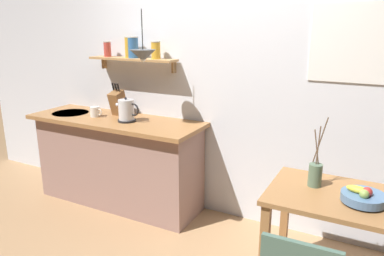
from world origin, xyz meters
The scene contains 11 objects.
ground_plane centered at (0.00, 0.00, 0.00)m, with size 14.00×14.00×0.00m, color #A87F56.
back_wall centered at (0.20, 0.65, 1.35)m, with size 6.80×0.11×2.70m.
kitchen_counter centered at (-1.00, 0.32, 0.47)m, with size 1.83×0.63×0.92m.
wall_shelf centered at (-0.88, 0.49, 1.56)m, with size 0.96×0.20×0.34m.
dining_table centered at (1.16, -0.15, 0.62)m, with size 0.86×0.65×0.77m.
fruit_bowl centered at (1.31, -0.21, 0.81)m, with size 0.26×0.26×0.11m.
twig_vase centered at (1.01, -0.08, 0.86)m, with size 0.10×0.09×0.48m.
electric_kettle centered at (-0.82, 0.26, 1.03)m, with size 0.26×0.17×0.24m.
knife_block centered at (-1.06, 0.44, 1.05)m, with size 0.12×0.20×0.34m.
coffee_mug_by_sink centered at (-1.22, 0.27, 0.97)m, with size 0.14×0.09×0.10m.
pendant_lamp centered at (-0.55, 0.18, 1.56)m, with size 0.23×0.23×0.44m.
Camera 1 is at (1.33, -2.48, 1.82)m, focal length 34.30 mm.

